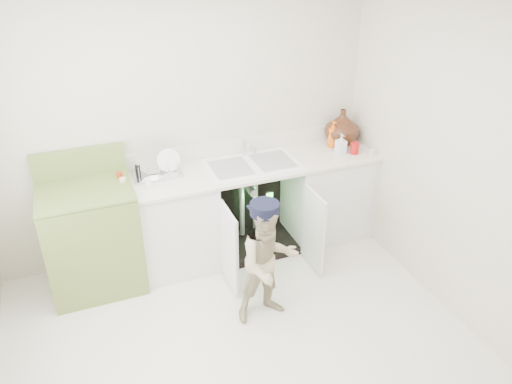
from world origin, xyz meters
TOP-DOWN VIEW (x-y plane):
  - ground at (0.00, 0.00)m, footprint 3.50×3.50m
  - room_shell at (0.00, 0.00)m, footprint 6.00×5.50m
  - counter_run at (0.59, 1.21)m, footprint 2.44×1.02m
  - avocado_stove at (-0.92, 1.18)m, footprint 0.76×0.65m
  - repair_worker at (0.32, 0.25)m, footprint 0.56×0.82m

SIDE VIEW (x-z plane):
  - ground at x=0.00m, z-range 0.00..0.00m
  - counter_run at x=0.59m, z-range -0.15..1.11m
  - avocado_stove at x=-0.92m, z-range -0.10..1.08m
  - repair_worker at x=0.32m, z-range 0.00..1.06m
  - room_shell at x=0.00m, z-range 0.62..1.88m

